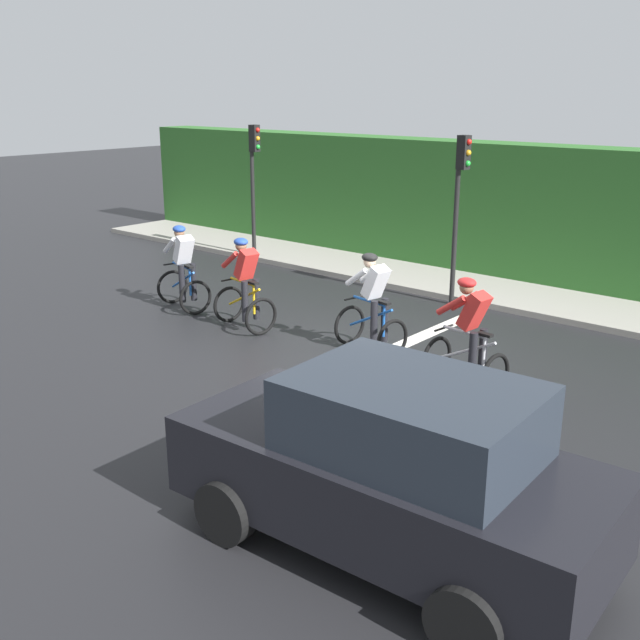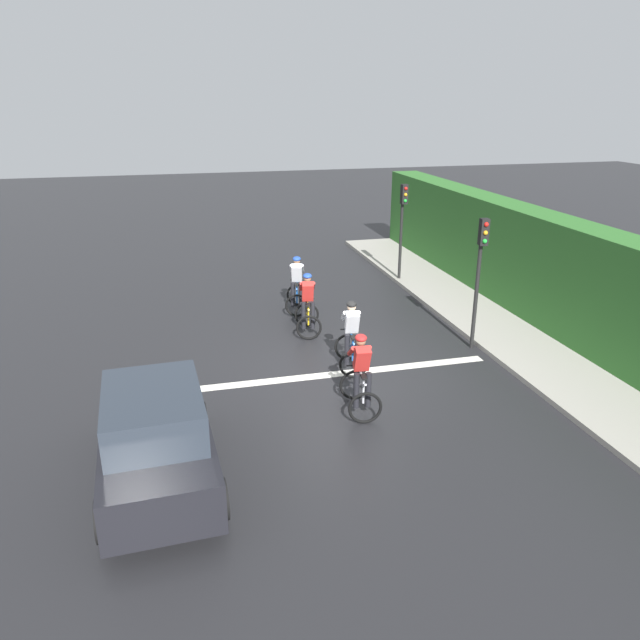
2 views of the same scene
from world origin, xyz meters
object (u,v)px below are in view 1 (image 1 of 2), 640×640
traffic_light_near_crossing (460,194)px  traffic_light_far_junction (254,171)px  car_black (392,468)px  cyclist_mid (373,306)px  cyclist_lead (183,270)px  cyclist_second (245,286)px  cyclist_fourth (469,338)px

traffic_light_near_crossing → traffic_light_far_junction: (0.35, 5.99, 0.00)m
car_black → traffic_light_far_junction: (8.10, 9.92, 1.35)m
cyclist_mid → car_black: 5.60m
cyclist_lead → traffic_light_near_crossing: (3.74, -3.88, 1.43)m
cyclist_second → cyclist_mid: same height
cyclist_second → traffic_light_near_crossing: 4.58m
cyclist_fourth → cyclist_second: bearing=90.5°
traffic_light_near_crossing → car_black: bearing=-153.1°
car_black → traffic_light_near_crossing: bearing=26.9°
cyclist_second → traffic_light_near_crossing: size_ratio=0.50×
cyclist_lead → car_black: (-4.02, -7.81, 0.08)m
traffic_light_far_junction → car_black: bearing=-129.2°
cyclist_fourth → traffic_light_far_junction: traffic_light_far_junction is taller
traffic_light_near_crossing → cyclist_fourth: bearing=-147.0°
car_black → traffic_light_near_crossing: 8.80m
cyclist_lead → traffic_light_far_junction: traffic_light_far_junction is taller
cyclist_lead → cyclist_mid: 4.34m
cyclist_second → traffic_light_far_junction: size_ratio=0.50×
cyclist_lead → traffic_light_near_crossing: traffic_light_near_crossing is taller
cyclist_mid → traffic_light_far_junction: size_ratio=0.50×
car_black → cyclist_fourth: bearing=20.3°
cyclist_lead → traffic_light_near_crossing: bearing=-46.1°
traffic_light_near_crossing → traffic_light_far_junction: same height
cyclist_lead → cyclist_second: size_ratio=1.00×
car_black → traffic_light_far_junction: size_ratio=1.25×
cyclist_mid → traffic_light_far_junction: 7.58m
cyclist_second → cyclist_lead: bearing=86.9°
cyclist_fourth → traffic_light_near_crossing: traffic_light_near_crossing is taller
cyclist_fourth → traffic_light_near_crossing: size_ratio=0.50×
traffic_light_near_crossing → traffic_light_far_junction: size_ratio=1.00×
cyclist_fourth → cyclist_lead: bearing=89.5°
traffic_light_near_crossing → cyclist_mid: bearing=-172.4°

